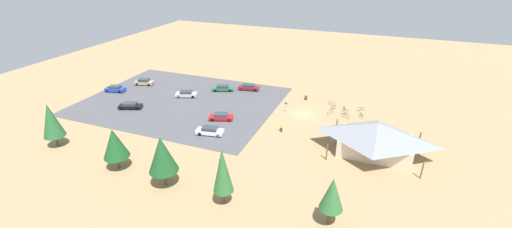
% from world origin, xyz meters
% --- Properties ---
extents(ground, '(160.00, 160.00, 0.00)m').
position_xyz_m(ground, '(0.00, 0.00, 0.00)').
color(ground, '#9E7F56').
rests_on(ground, ground).
extents(parking_lot_asphalt, '(40.24, 31.39, 0.05)m').
position_xyz_m(parking_lot_asphalt, '(25.94, 3.05, 0.03)').
color(parking_lot_asphalt, '#4C4C51').
rests_on(parking_lot_asphalt, ground).
extents(bike_pavilion, '(13.69, 9.58, 5.33)m').
position_xyz_m(bike_pavilion, '(-13.96, 10.19, 3.04)').
color(bike_pavilion, beige).
rests_on(bike_pavilion, ground).
extents(trash_bin, '(0.60, 0.60, 0.90)m').
position_xyz_m(trash_bin, '(1.23, -7.29, 0.45)').
color(trash_bin, brown).
rests_on(trash_bin, ground).
extents(lot_sign, '(0.56, 0.08, 2.20)m').
position_xyz_m(lot_sign, '(3.48, 0.37, 1.41)').
color(lot_sign, '#99999E').
rests_on(lot_sign, ground).
extents(pine_east, '(2.76, 2.76, 6.34)m').
position_xyz_m(pine_east, '(-10.19, 28.23, 4.23)').
color(pine_east, brown).
rests_on(pine_east, ground).
extents(pine_far_east, '(3.66, 3.66, 6.42)m').
position_xyz_m(pine_far_east, '(20.73, 28.03, 4.19)').
color(pine_far_east, brown).
rests_on(pine_far_east, ground).
extents(pine_midwest, '(3.93, 3.93, 7.38)m').
position_xyz_m(pine_midwest, '(11.95, 28.92, 4.84)').
color(pine_midwest, brown).
rests_on(pine_midwest, ground).
extents(pine_west, '(2.55, 2.55, 7.90)m').
position_xyz_m(pine_west, '(2.87, 29.41, 4.89)').
color(pine_west, brown).
rests_on(pine_west, ground).
extents(pine_far_west, '(3.32, 3.32, 7.45)m').
position_xyz_m(pine_far_west, '(34.70, 26.53, 4.64)').
color(pine_far_west, brown).
rests_on(pine_far_west, ground).
extents(bicycle_orange_lone_west, '(0.91, 1.52, 0.82)m').
position_xyz_m(bicycle_orange_lone_west, '(-5.10, -4.34, 0.37)').
color(bicycle_orange_lone_west, black).
rests_on(bicycle_orange_lone_west, ground).
extents(bicycle_yellow_yard_right, '(1.50, 0.91, 0.86)m').
position_xyz_m(bicycle_yellow_yard_right, '(-7.62, -3.09, 0.39)').
color(bicycle_yellow_yard_right, black).
rests_on(bicycle_yellow_yard_right, ground).
extents(bicycle_teal_yard_center, '(1.38, 1.05, 0.87)m').
position_xyz_m(bicycle_teal_yard_center, '(-10.44, -5.68, 0.39)').
color(bicycle_teal_yard_center, black).
rests_on(bicycle_teal_yard_center, ground).
extents(bicycle_green_yard_left, '(1.53, 0.94, 0.89)m').
position_xyz_m(bicycle_green_yard_left, '(-8.07, -1.30, 0.38)').
color(bicycle_green_yard_left, black).
rests_on(bicycle_green_yard_left, ground).
extents(bicycle_black_trailside, '(1.00, 1.46, 0.85)m').
position_xyz_m(bicycle_black_trailside, '(-10.77, -2.65, 0.39)').
color(bicycle_black_trailside, black).
rests_on(bicycle_black_trailside, ground).
extents(bicycle_blue_near_porch, '(0.71, 1.58, 0.77)m').
position_xyz_m(bicycle_blue_near_porch, '(-7.28, -4.82, 0.35)').
color(bicycle_blue_near_porch, black).
rests_on(bicycle_blue_near_porch, ground).
extents(bicycle_silver_edge_south, '(1.67, 0.80, 0.88)m').
position_xyz_m(bicycle_silver_edge_south, '(-4.49, -6.45, 0.39)').
color(bicycle_silver_edge_south, black).
rests_on(bicycle_silver_edge_south, ground).
extents(bicycle_white_front_row, '(1.01, 1.46, 0.74)m').
position_xyz_m(bicycle_white_front_row, '(-4.96, -1.84, 0.35)').
color(bicycle_white_front_row, black).
rests_on(bicycle_white_front_row, ground).
extents(car_red_inner_stall, '(4.89, 3.30, 1.30)m').
position_xyz_m(car_red_inner_stall, '(13.90, 8.19, 0.70)').
color(car_red_inner_stall, red).
rests_on(car_red_inner_stall, parking_lot_asphalt).
extents(car_blue_near_entry, '(4.71, 2.72, 1.39)m').
position_xyz_m(car_blue_near_entry, '(42.92, 3.90, 0.75)').
color(car_blue_near_entry, '#1E42B2').
rests_on(car_blue_near_entry, parking_lot_asphalt).
extents(car_black_far_end, '(4.91, 3.28, 1.31)m').
position_xyz_m(car_black_far_end, '(33.35, 10.30, 0.71)').
color(car_black_far_end, black).
rests_on(car_black_far_end, parking_lot_asphalt).
extents(car_silver_end_stall, '(4.97, 3.33, 1.36)m').
position_xyz_m(car_silver_end_stall, '(26.13, 0.70, 0.73)').
color(car_silver_end_stall, '#BCBCC1').
rests_on(car_silver_end_stall, parking_lot_asphalt).
extents(car_tan_front_row, '(4.66, 2.73, 1.48)m').
position_xyz_m(car_tan_front_row, '(39.64, -2.19, 0.77)').
color(car_tan_front_row, tan).
rests_on(car_tan_front_row, parking_lot_asphalt).
extents(car_maroon_back_corner, '(4.93, 2.49, 1.43)m').
position_xyz_m(car_maroon_back_corner, '(14.90, -8.06, 0.75)').
color(car_maroon_back_corner, maroon).
rests_on(car_maroon_back_corner, parking_lot_asphalt).
extents(car_white_aisle_side, '(5.02, 2.66, 1.41)m').
position_xyz_m(car_white_aisle_side, '(13.07, 14.15, 0.75)').
color(car_white_aisle_side, white).
rests_on(car_white_aisle_side, parking_lot_asphalt).
extents(car_green_mid_lot, '(5.09, 3.38, 1.36)m').
position_xyz_m(car_green_mid_lot, '(20.27, -5.45, 0.73)').
color(car_green_mid_lot, '#1E6B3D').
rests_on(car_green_mid_lot, parking_lot_asphalt).
extents(visitor_near_lot, '(0.37, 0.36, 1.70)m').
position_xyz_m(visitor_near_lot, '(1.83, 8.56, 0.89)').
color(visitor_near_lot, '#2D3347').
rests_on(visitor_near_lot, ground).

